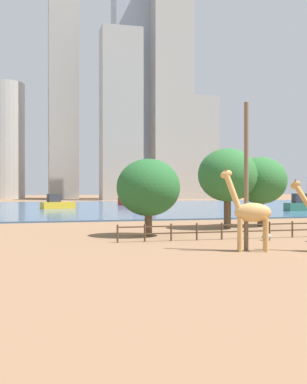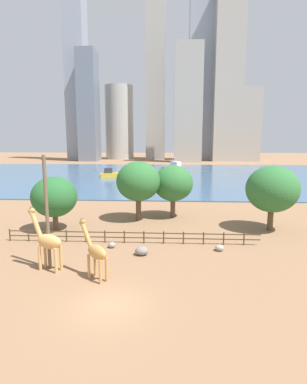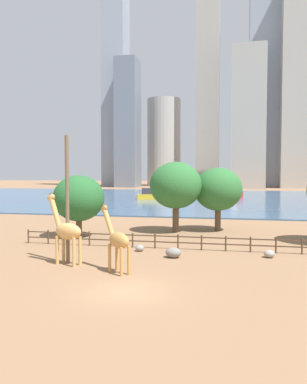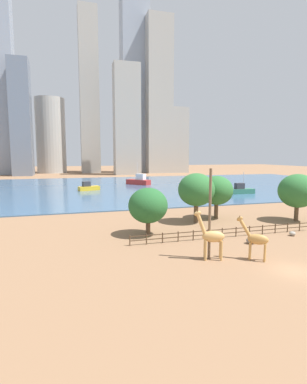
{
  "view_description": "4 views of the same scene",
  "coord_description": "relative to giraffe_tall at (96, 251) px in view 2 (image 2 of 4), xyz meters",
  "views": [
    {
      "loc": [
        -19.56,
        -22.25,
        3.91
      ],
      "look_at": [
        -3.72,
        36.35,
        3.49
      ],
      "focal_mm": 45.0,
      "sensor_mm": 36.0,
      "label": 1
    },
    {
      "loc": [
        3.89,
        -17.54,
        10.33
      ],
      "look_at": [
        1.56,
        23.96,
        3.39
      ],
      "focal_mm": 28.0,
      "sensor_mm": 36.0,
      "label": 2
    },
    {
      "loc": [
        5.59,
        -19.94,
        6.64
      ],
      "look_at": [
        -2.82,
        21.24,
        4.47
      ],
      "focal_mm": 35.0,
      "sensor_mm": 36.0,
      "label": 3
    },
    {
      "loc": [
        -20.03,
        -21.72,
        10.68
      ],
      "look_at": [
        -3.38,
        34.69,
        3.39
      ],
      "focal_mm": 28.0,
      "sensor_mm": 36.0,
      "label": 4
    }
  ],
  "objects": [
    {
      "name": "enclosure_fence",
      "position": [
        1.33,
        8.32,
        -1.43
      ],
      "size": [
        26.12,
        0.14,
        1.3
      ],
      "color": "#4C3826",
      "rests_on": "ground"
    },
    {
      "name": "utility_pole",
      "position": [
        -4.33,
        1.76,
        2.49
      ],
      "size": [
        0.28,
        0.28,
        9.35
      ],
      "primitive_type": "cylinder",
      "color": "brown",
      "rests_on": "ground"
    },
    {
      "name": "tree_right_tall",
      "position": [
        -7.95,
        12.43,
        1.81
      ],
      "size": [
        5.26,
        5.26,
        6.38
      ],
      "color": "brown",
      "rests_on": "ground"
    },
    {
      "name": "skyline_tower_far",
      "position": [
        47.21,
        148.87,
        17.32
      ],
      "size": [
        12.8,
        12.1,
        39.02
      ],
      "primitive_type": "cube",
      "color": "#ADA89E",
      "rests_on": "ground"
    },
    {
      "name": "ground_plane",
      "position": [
        1.68,
        76.32,
        -2.19
      ],
      "size": [
        400.0,
        400.0,
        0.0
      ],
      "primitive_type": "plane",
      "color": "#8C6647"
    },
    {
      "name": "tree_left_small",
      "position": [
        17.45,
        13.87,
        2.74
      ],
      "size": [
        6.04,
        6.04,
        7.66
      ],
      "color": "brown",
      "rests_on": "ground"
    },
    {
      "name": "skyline_block_left",
      "position": [
        -3.4,
        158.04,
        45.03
      ],
      "size": [
        10.89,
        8.42,
        94.44
      ],
      "primitive_type": "cube",
      "color": "#ADA89E",
      "rests_on": "ground"
    },
    {
      "name": "skyline_block_wide",
      "position": [
        -39.25,
        144.84,
        27.14
      ],
      "size": [
        9.8,
        12.67,
        58.67
      ],
      "primitive_type": "cube",
      "color": "slate",
      "rests_on": "ground"
    },
    {
      "name": "skyline_tower_short",
      "position": [
        14.45,
        136.46,
        27.21
      ],
      "size": [
        13.96,
        8.28,
        58.8
      ],
      "primitive_type": "cube",
      "color": "#ADA89E",
      "rests_on": "ground"
    },
    {
      "name": "boat_sailboat",
      "position": [
        27.68,
        45.58,
        -1.0
      ],
      "size": [
        6.69,
        2.64,
        5.94
      ],
      "rotation": [
        0.0,
        0.0,
        6.24
      ],
      "color": "#337259",
      "rests_on": "harbor_water"
    },
    {
      "name": "harbor_water",
      "position": [
        1.68,
        73.32,
        -2.09
      ],
      "size": [
        180.0,
        86.0,
        0.2
      ],
      "primitive_type": "cube",
      "color": "#3D6084",
      "rests_on": "ground"
    },
    {
      "name": "boulder_near_fence",
      "position": [
        -0.14,
        6.86,
        -1.91
      ],
      "size": [
        0.73,
        0.73,
        0.55
      ],
      "primitive_type": "ellipsoid",
      "color": "gray",
      "rests_on": "ground"
    },
    {
      "name": "boat_tug",
      "position": [
        -11.91,
        64.95,
        -1.07
      ],
      "size": [
        6.56,
        3.98,
        2.72
      ],
      "rotation": [
        0.0,
        0.0,
        0.31
      ],
      "color": "gold",
      "rests_on": "harbor_water"
    },
    {
      "name": "skyline_tower_needle",
      "position": [
        -25.89,
        165.49,
        19.76
      ],
      "size": [
        17.05,
        17.05,
        43.9
      ],
      "primitive_type": "cylinder",
      "color": "#B7B2A8",
      "rests_on": "ground"
    },
    {
      "name": "giraffe_companion",
      "position": [
        -4.26,
        1.4,
        0.26
      ],
      "size": [
        3.26,
        1.62,
        5.27
      ],
      "rotation": [
        0.0,
        0.0,
        2.82
      ],
      "color": "tan",
      "rests_on": "ground"
    },
    {
      "name": "giraffe_tall",
      "position": [
        0.0,
        0.0,
        0.0
      ],
      "size": [
        2.88,
        2.56,
        4.56
      ],
      "rotation": [
        0.0,
        0.0,
        2.44
      ],
      "color": "#C18C47",
      "rests_on": "ground"
    },
    {
      "name": "tree_center_broad",
      "position": [
        5.98,
        19.49,
        2.55
      ],
      "size": [
        5.45,
        5.45,
        7.23
      ],
      "color": "brown",
      "rests_on": "ground"
    },
    {
      "name": "boulder_by_pole",
      "position": [
        3.0,
        5.06,
        -1.79
      ],
      "size": [
        1.23,
        1.07,
        0.8
      ],
      "primitive_type": "ellipsoid",
      "color": "gray",
      "rests_on": "ground"
    },
    {
      "name": "skyline_tower_glass",
      "position": [
        35.96,
        149.15,
        42.72
      ],
      "size": [
        14.99,
        13.06,
        89.82
      ],
      "primitive_type": "cube",
      "color": "#ADA89E",
      "rests_on": "ground"
    },
    {
      "name": "tree_left_large",
      "position": [
        1.39,
        17.59,
        3.03
      ],
      "size": [
        5.78,
        5.78,
        7.86
      ],
      "color": "brown",
      "rests_on": "ground"
    },
    {
      "name": "skyline_block_right",
      "position": [
        23.48,
        156.26,
        48.18
      ],
      "size": [
        16.02,
        11.95,
        100.75
      ],
      "primitive_type": "cube",
      "color": "#939EAD",
      "rests_on": "ground"
    },
    {
      "name": "boulder_small",
      "position": [
        10.36,
        6.56,
        -1.89
      ],
      "size": [
        0.84,
        0.8,
        0.6
      ],
      "primitive_type": "ellipsoid",
      "color": "gray",
      "rests_on": "ground"
    },
    {
      "name": "skyline_block_central",
      "position": [
        -48.53,
        156.21,
        50.89
      ],
      "size": [
        11.12,
        12.84,
        106.15
      ],
      "primitive_type": "cube",
      "color": "#939EAD",
      "rests_on": "ground"
    },
    {
      "name": "boat_ferry",
      "position": [
        6.81,
        78.31,
        -0.68
      ],
      "size": [
        8.14,
        8.63,
        7.86
      ],
      "rotation": [
        0.0,
        0.0,
        2.3
      ],
      "color": "#B22D28",
      "rests_on": "harbor_water"
    }
  ]
}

